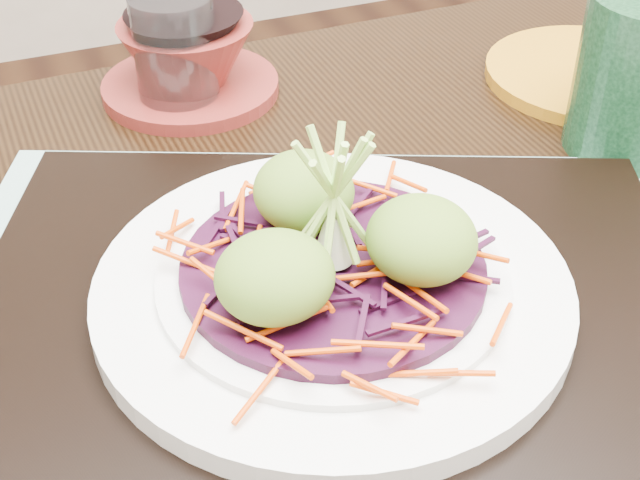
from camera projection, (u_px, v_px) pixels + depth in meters
name	position (u px, v px, depth m)	size (l,w,h in m)	color
dining_table	(321.00, 391.00, 0.63)	(1.14, 0.77, 0.71)	black
placemat	(332.00, 326.00, 0.55)	(0.50, 0.39, 0.00)	#86AE99
serving_tray	(332.00, 311.00, 0.54)	(0.44, 0.33, 0.02)	black
white_plate	(333.00, 287.00, 0.53)	(0.28, 0.28, 0.02)	silver
cabbage_bed	(333.00, 268.00, 0.52)	(0.18, 0.18, 0.01)	#320A22
carrot_julienne	(333.00, 257.00, 0.52)	(0.22, 0.22, 0.01)	#D13F03
guacamole_scoops	(334.00, 234.00, 0.51)	(0.16, 0.14, 0.05)	#5A8227
scallion_garnish	(334.00, 202.00, 0.49)	(0.07, 0.07, 0.10)	#9CCE52
water_glass	(175.00, 53.00, 0.75)	(0.07, 0.07, 0.10)	white
terracotta_bowl_set	(188.00, 63.00, 0.78)	(0.17, 0.17, 0.07)	maroon
yellow_plate	(590.00, 74.00, 0.81)	(0.19, 0.19, 0.01)	#A76B12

